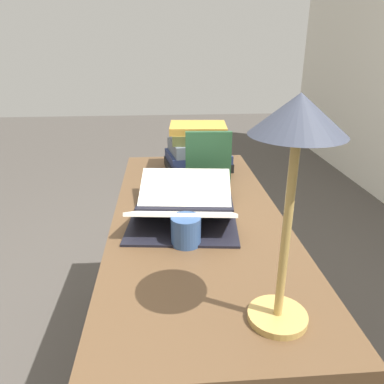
% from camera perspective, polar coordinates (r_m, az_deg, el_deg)
% --- Properties ---
extents(ground_plane, '(12.00, 12.00, 0.00)m').
position_cam_1_polar(ground_plane, '(1.78, 0.69, -26.24)').
color(ground_plane, '#47423D').
extents(reading_desk, '(1.39, 0.58, 0.77)m').
position_cam_1_polar(reading_desk, '(1.36, 0.81, -7.91)').
color(reading_desk, brown).
rests_on(reading_desk, ground_plane).
extents(open_book, '(0.51, 0.40, 0.10)m').
position_cam_1_polar(open_book, '(1.30, -1.25, -2.11)').
color(open_book, black).
rests_on(open_book, reading_desk).
extents(book_stack_tall, '(0.25, 0.31, 0.21)m').
position_cam_1_polar(book_stack_tall, '(1.74, 0.90, 6.75)').
color(book_stack_tall, black).
rests_on(book_stack_tall, reading_desk).
extents(book_standing_upright, '(0.03, 0.19, 0.22)m').
position_cam_1_polar(book_standing_upright, '(1.56, 2.51, 5.28)').
color(book_standing_upright, '#234C2D').
rests_on(book_standing_upright, reading_desk).
extents(reading_lamp, '(0.18, 0.18, 0.48)m').
position_cam_1_polar(reading_lamp, '(0.69, 15.54, 6.89)').
color(reading_lamp, tan).
rests_on(reading_lamp, reading_desk).
extents(coffee_mug, '(0.12, 0.09, 0.09)m').
position_cam_1_polar(coffee_mug, '(1.10, -0.92, -5.87)').
color(coffee_mug, '#335184').
rests_on(coffee_mug, reading_desk).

